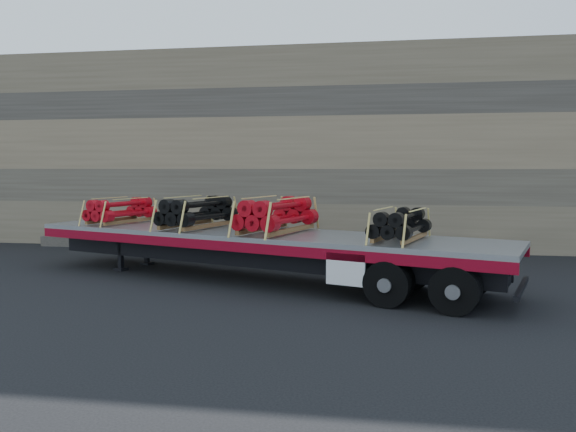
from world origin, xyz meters
name	(u,v)px	position (x,y,z in m)	size (l,w,h in m)	color
ground	(243,277)	(0.00, 0.00, 0.00)	(120.00, 120.00, 0.00)	black
rock_wall	(284,150)	(0.00, 6.50, 3.50)	(44.00, 3.00, 7.00)	#7A6B54
trailer	(256,256)	(0.45, -0.42, 0.63)	(12.53, 2.41, 1.25)	#9EA1A5
bundle_front	(121,211)	(-3.84, 1.00, 1.60)	(0.98, 1.96, 0.69)	#B10915
bundle_midfront	(197,213)	(-1.26, 0.15, 1.65)	(1.11, 2.23, 0.79)	black
bundle_midrear	(277,216)	(1.02, -0.61, 1.67)	(1.18, 2.35, 0.83)	#B10915
bundle_rear	(400,225)	(3.97, -1.59, 1.59)	(0.94, 1.88, 0.67)	black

